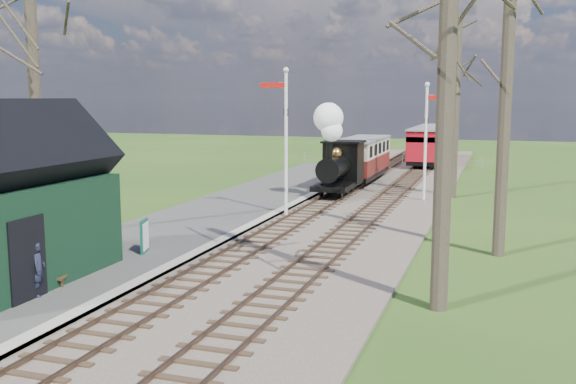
% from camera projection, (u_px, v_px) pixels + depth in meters
% --- Properties ---
extents(ground, '(140.00, 140.00, 0.00)m').
position_uv_depth(ground, '(42.00, 375.00, 11.67)').
color(ground, '#254A17').
rests_on(ground, ground).
extents(distant_hills, '(114.40, 48.00, 22.02)m').
position_uv_depth(distant_hills, '(437.00, 283.00, 74.00)').
color(distant_hills, '#385B23').
rests_on(distant_hills, ground).
extents(ballast_bed, '(8.00, 60.00, 0.10)m').
position_uv_depth(ballast_bed, '(363.00, 198.00, 31.90)').
color(ballast_bed, brown).
rests_on(ballast_bed, ground).
extents(track_near, '(1.60, 60.00, 0.15)m').
position_uv_depth(track_near, '(337.00, 196.00, 32.30)').
color(track_near, brown).
rests_on(track_near, ground).
extents(track_far, '(1.60, 60.00, 0.15)m').
position_uv_depth(track_far, '(389.00, 198.00, 31.48)').
color(track_far, brown).
rests_on(track_far, ground).
extents(platform, '(5.00, 44.00, 0.20)m').
position_uv_depth(platform, '(205.00, 220.00, 25.88)').
color(platform, '#474442').
rests_on(platform, ground).
extents(coping_strip, '(0.40, 44.00, 0.21)m').
position_uv_depth(coping_strip, '(258.00, 223.00, 25.16)').
color(coping_strip, '#B2AD9E').
rests_on(coping_strip, ground).
extents(station_shed, '(3.25, 6.30, 4.78)m').
position_uv_depth(station_shed, '(4.00, 205.00, 16.43)').
color(station_shed, black).
rests_on(station_shed, platform).
extents(semaphore_near, '(1.22, 0.24, 6.22)m').
position_uv_depth(semaphore_near, '(284.00, 131.00, 26.39)').
color(semaphore_near, silver).
rests_on(semaphore_near, ground).
extents(semaphore_far, '(1.22, 0.24, 5.72)m').
position_uv_depth(semaphore_far, '(427.00, 132.00, 30.45)').
color(semaphore_far, silver).
rests_on(semaphore_far, ground).
extents(bare_trees, '(15.51, 22.39, 12.00)m').
position_uv_depth(bare_trees, '(287.00, 91.00, 19.96)').
color(bare_trees, '#382D23').
rests_on(bare_trees, ground).
extents(fence_line, '(12.60, 0.08, 1.00)m').
position_uv_depth(fence_line, '(390.00, 161.00, 45.27)').
color(fence_line, slate).
rests_on(fence_line, ground).
extents(locomotive, '(1.83, 4.26, 4.57)m').
position_uv_depth(locomotive, '(337.00, 156.00, 31.98)').
color(locomotive, black).
rests_on(locomotive, ground).
extents(coach, '(2.13, 7.30, 2.24)m').
position_uv_depth(coach, '(362.00, 157.00, 37.74)').
color(coach, black).
rests_on(coach, ground).
extents(red_carriage_a, '(2.18, 5.39, 2.29)m').
position_uv_depth(red_carriage_a, '(425.00, 146.00, 45.68)').
color(red_carriage_a, black).
rests_on(red_carriage_a, ground).
extents(red_carriage_b, '(2.18, 5.39, 2.29)m').
position_uv_depth(red_carriage_b, '(433.00, 141.00, 50.84)').
color(red_carriage_b, black).
rests_on(red_carriage_b, ground).
extents(sign_board, '(0.28, 0.71, 1.04)m').
position_uv_depth(sign_board, '(145.00, 236.00, 19.96)').
color(sign_board, '#104D3D').
rests_on(sign_board, platform).
extents(bench, '(0.84, 1.44, 0.79)m').
position_uv_depth(bench, '(60.00, 267.00, 16.89)').
color(bench, '#412E17').
rests_on(bench, platform).
extents(person, '(0.49, 0.58, 1.35)m').
position_uv_depth(person, '(38.00, 269.00, 15.56)').
color(person, '#1C1F32').
rests_on(person, platform).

